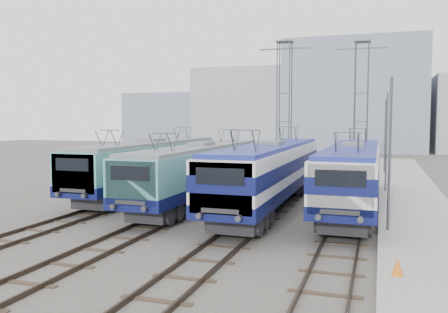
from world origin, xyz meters
TOP-DOWN VIEW (x-y plane):
  - ground at (0.00, 0.00)m, footprint 160.00×160.00m
  - platform at (10.20, 8.00)m, footprint 4.00×70.00m
  - locomotive_far_left at (-6.75, 9.34)m, footprint 2.83×17.90m
  - locomotive_center_left at (-2.25, 7.08)m, footprint 2.77×17.51m
  - locomotive_center_right at (2.25, 6.64)m, footprint 2.91×18.38m
  - locomotive_far_right at (6.75, 7.80)m, footprint 2.84×17.96m
  - catenary_tower_west at (0.00, 22.00)m, footprint 4.50×1.20m
  - catenary_tower_east at (6.50, 24.00)m, footprint 4.50×1.20m
  - mast_front at (8.60, 2.00)m, footprint 0.12×0.12m
  - mast_mid at (8.60, 14.00)m, footprint 0.12×0.12m
  - mast_rear at (8.60, 26.00)m, footprint 0.12×0.12m
  - safety_cone at (8.80, -4.42)m, footprint 0.35×0.35m
  - building_west at (-14.00, 62.00)m, footprint 18.00×12.00m
  - building_center at (4.00, 62.00)m, footprint 22.00×14.00m
  - building_far_west at (-30.00, 62.00)m, footprint 14.00×10.00m

SIDE VIEW (x-z plane):
  - ground at x=0.00m, z-range 0.00..0.00m
  - platform at x=10.20m, z-range 0.00..0.30m
  - safety_cone at x=8.80m, z-range 0.30..0.88m
  - locomotive_center_left at x=-2.25m, z-range 0.54..3.83m
  - locomotive_far_left at x=-6.75m, z-range 0.55..3.92m
  - locomotive_far_right at x=6.75m, z-range 0.61..3.98m
  - locomotive_center_right at x=2.25m, z-range 0.62..4.07m
  - mast_front at x=8.60m, z-range 0.00..7.00m
  - mast_mid at x=8.60m, z-range 0.00..7.00m
  - mast_rear at x=8.60m, z-range 0.00..7.00m
  - building_far_west at x=-30.00m, z-range 0.00..10.00m
  - catenary_tower_west at x=0.00m, z-range 0.64..12.64m
  - catenary_tower_east at x=6.50m, z-range 0.64..12.64m
  - building_west at x=-14.00m, z-range 0.00..14.00m
  - building_center at x=4.00m, z-range 0.00..18.00m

